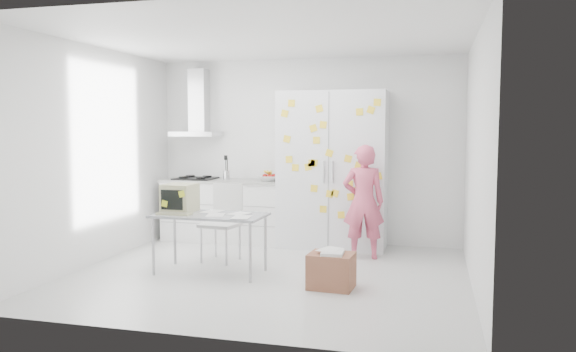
% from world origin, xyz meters
% --- Properties ---
extents(floor, '(4.50, 4.00, 0.02)m').
position_xyz_m(floor, '(0.00, 0.00, -0.01)').
color(floor, silver).
rests_on(floor, ground).
extents(walls, '(4.52, 4.01, 2.70)m').
position_xyz_m(walls, '(0.00, 0.72, 1.35)').
color(walls, white).
rests_on(walls, ground).
extents(ceiling, '(4.50, 4.00, 0.02)m').
position_xyz_m(ceiling, '(0.00, 0.00, 2.70)').
color(ceiling, white).
rests_on(ceiling, walls).
extents(counter_run, '(1.84, 0.63, 1.28)m').
position_xyz_m(counter_run, '(-1.20, 1.70, 0.47)').
color(counter_run, white).
rests_on(counter_run, ground).
extents(range_hood, '(0.70, 0.48, 1.01)m').
position_xyz_m(range_hood, '(-1.65, 1.84, 1.96)').
color(range_hood, silver).
rests_on(range_hood, walls).
extents(tall_cabinet, '(1.50, 0.68, 2.20)m').
position_xyz_m(tall_cabinet, '(0.45, 1.67, 1.10)').
color(tall_cabinet, silver).
rests_on(tall_cabinet, ground).
extents(person, '(0.60, 0.45, 1.48)m').
position_xyz_m(person, '(0.96, 1.10, 0.74)').
color(person, '#D65370').
rests_on(person, ground).
extents(desk, '(1.31, 0.67, 1.03)m').
position_xyz_m(desk, '(-0.94, -0.06, 0.78)').
color(desk, gray).
rests_on(desk, ground).
extents(chair, '(0.50, 0.50, 0.97)m').
position_xyz_m(chair, '(-0.76, 0.54, 0.55)').
color(chair, silver).
rests_on(chair, ground).
extents(cardboard_box, '(0.49, 0.41, 0.41)m').
position_xyz_m(cardboard_box, '(0.80, -0.36, 0.19)').
color(cardboard_box, brown).
rests_on(cardboard_box, ground).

